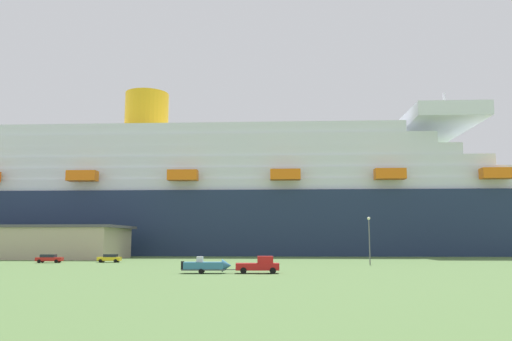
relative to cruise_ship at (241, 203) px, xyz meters
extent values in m
plane|color=#4C6B38|center=(2.52, -34.43, -15.51)|extent=(600.00, 600.00, 0.00)
cube|color=#1E2D4C|center=(-0.50, 0.01, -6.70)|extent=(197.78, 44.83, 17.63)
cube|color=white|center=(-0.50, 0.01, 3.74)|extent=(174.10, 40.95, 3.23)
cube|color=white|center=(-4.43, -0.14, 6.97)|extent=(166.41, 39.78, 3.23)
cube|color=white|center=(-8.36, -0.28, 10.20)|extent=(157.28, 38.47, 3.23)
cube|color=white|center=(-12.29, -0.43, 13.43)|extent=(148.42, 37.28, 3.23)
cube|color=white|center=(-16.21, -0.58, 16.66)|extent=(143.11, 36.83, 3.23)
cube|color=white|center=(-20.14, -0.73, 19.89)|extent=(134.68, 35.59, 3.23)
cube|color=white|center=(58.41, 2.22, 23.51)|extent=(21.18, 41.96, 4.00)
cylinder|color=yellow|center=(-29.96, -1.09, 28.04)|extent=(14.00, 14.00, 13.05)
cylinder|color=silver|center=(62.34, 2.36, 27.51)|extent=(0.80, 0.80, 12.00)
cube|color=orange|center=(-41.01, -21.02, 6.00)|extent=(8.11, 3.50, 2.80)
cube|color=orange|center=(-13.52, -19.99, 6.00)|extent=(8.11, 3.50, 2.80)
cube|color=orange|center=(13.97, -18.96, 6.00)|extent=(8.11, 3.50, 2.80)
cube|color=orange|center=(41.47, -17.93, 6.00)|extent=(8.11, 3.50, 2.80)
cube|color=orange|center=(68.96, -16.90, 6.00)|extent=(8.11, 3.50, 2.80)
cube|color=red|center=(12.03, -85.36, -14.66)|extent=(5.76, 2.51, 0.90)
cube|color=red|center=(13.03, -85.26, -13.76)|extent=(2.18, 2.02, 0.90)
cube|color=#26333F|center=(13.70, -85.20, -13.85)|extent=(0.25, 1.68, 0.63)
cylinder|color=black|center=(13.89, -84.18, -15.11)|extent=(0.82, 0.35, 0.80)
cylinder|color=black|center=(14.07, -86.17, -15.11)|extent=(0.82, 0.35, 0.80)
cylinder|color=black|center=(10.15, -84.53, -15.11)|extent=(0.82, 0.35, 0.80)
cylinder|color=black|center=(10.34, -86.52, -15.11)|extent=(0.82, 0.35, 0.80)
cube|color=#595960|center=(5.11, -86.00, -15.04)|extent=(5.75, 2.21, 0.16)
cube|color=#595960|center=(8.41, -85.69, -15.04)|extent=(1.84, 0.29, 0.10)
cylinder|color=black|center=(4.77, -85.08, -15.19)|extent=(0.66, 0.28, 0.64)
cylinder|color=black|center=(4.94, -86.96, -15.19)|extent=(0.66, 0.28, 0.64)
cube|color=teal|center=(5.11, -86.00, -14.51)|extent=(5.26, 2.35, 0.90)
cone|color=teal|center=(8.05, -85.73, -14.51)|extent=(1.35, 1.80, 1.70)
cube|color=silver|center=(4.60, -86.05, -13.71)|extent=(0.89, 1.07, 0.70)
cube|color=black|center=(2.37, -86.25, -14.51)|extent=(0.40, 0.53, 1.10)
cylinder|color=slate|center=(30.01, -59.02, -11.56)|extent=(0.20, 0.20, 7.90)
sphere|color=#F9F2CC|center=(30.01, -59.02, -7.37)|extent=(0.56, 0.56, 0.56)
cube|color=white|center=(-37.49, -45.47, -14.83)|extent=(4.56, 2.34, 0.70)
cube|color=#1E232D|center=(-37.71, -45.49, -14.21)|extent=(2.62, 1.95, 0.55)
cylinder|color=black|center=(-36.15, -44.37, -15.18)|extent=(0.68, 0.29, 0.66)
cylinder|color=black|center=(-35.95, -46.26, -15.18)|extent=(0.68, 0.29, 0.66)
cylinder|color=black|center=(-39.03, -44.68, -15.18)|extent=(0.68, 0.29, 0.66)
cylinder|color=black|center=(-38.84, -46.56, -15.18)|extent=(0.68, 0.29, 0.66)
cube|color=red|center=(-29.73, -58.67, -14.83)|extent=(4.98, 2.47, 0.70)
cube|color=#1E232D|center=(-29.96, -58.70, -14.21)|extent=(2.88, 1.99, 0.55)
cylinder|color=black|center=(-28.30, -57.55, -15.18)|extent=(0.68, 0.31, 0.66)
cylinder|color=black|center=(-28.04, -59.34, -15.18)|extent=(0.68, 0.31, 0.66)
cylinder|color=black|center=(-31.41, -58.00, -15.18)|extent=(0.68, 0.31, 0.66)
cylinder|color=black|center=(-31.15, -59.79, -15.18)|extent=(0.68, 0.31, 0.66)
cube|color=yellow|center=(-19.00, -56.21, -14.83)|extent=(4.50, 2.26, 0.70)
cube|color=#1E232D|center=(-18.79, -56.19, -14.21)|extent=(2.58, 1.88, 0.55)
cylinder|color=black|center=(-20.34, -57.26, -15.18)|extent=(0.68, 0.29, 0.66)
cylinder|color=black|center=(-20.52, -55.44, -15.18)|extent=(0.68, 0.29, 0.66)
cylinder|color=black|center=(-17.49, -56.98, -15.18)|extent=(0.68, 0.29, 0.66)
cylinder|color=black|center=(-17.67, -55.15, -15.18)|extent=(0.68, 0.29, 0.66)
camera|label=1|loc=(17.50, -151.01, -11.24)|focal=35.13mm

